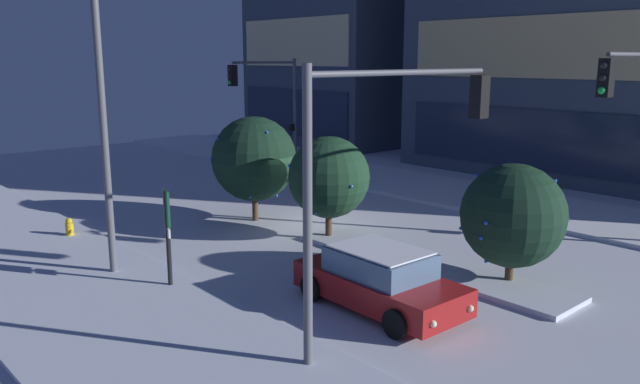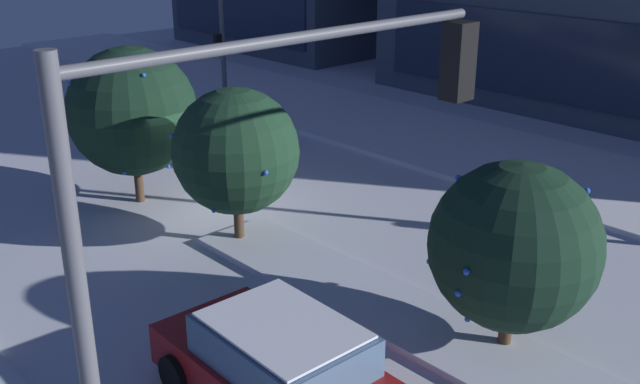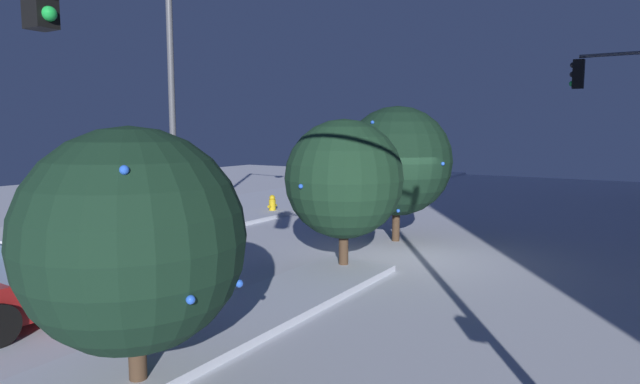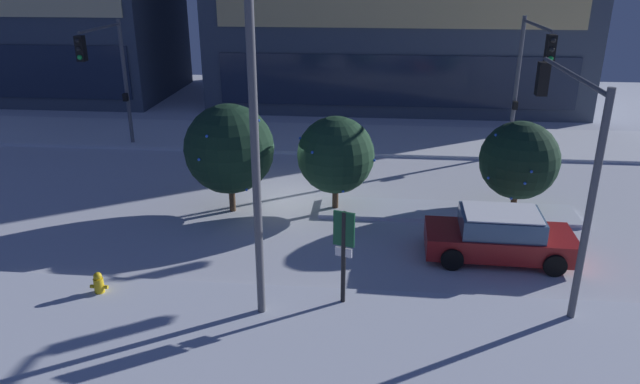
% 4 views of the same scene
% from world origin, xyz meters
% --- Properties ---
extents(ground, '(52.00, 52.00, 0.00)m').
position_xyz_m(ground, '(0.00, 0.00, 0.00)').
color(ground, silver).
extents(curb_strip_near, '(52.00, 5.20, 0.14)m').
position_xyz_m(curb_strip_near, '(0.00, -8.65, 0.07)').
color(curb_strip_near, silver).
rests_on(curb_strip_near, ground).
extents(median_strip, '(9.00, 1.80, 0.14)m').
position_xyz_m(median_strip, '(5.75, -0.28, 0.07)').
color(median_strip, silver).
rests_on(median_strip, ground).
extents(car_near, '(4.48, 2.21, 1.49)m').
position_xyz_m(car_near, '(6.93, -3.54, 0.71)').
color(car_near, maroon).
rests_on(car_near, ground).
extents(street_lamp_arched, '(0.73, 3.17, 8.36)m').
position_xyz_m(street_lamp_arched, '(0.53, -6.52, 5.41)').
color(street_lamp_arched, '#565960').
rests_on(street_lamp_arched, ground).
extents(fire_hydrant, '(0.48, 0.26, 0.73)m').
position_xyz_m(fire_hydrant, '(-4.04, -6.86, 0.35)').
color(fire_hydrant, gold).
rests_on(fire_hydrant, ground).
extents(parking_info_sign, '(0.54, 0.22, 2.66)m').
position_xyz_m(parking_info_sign, '(2.44, -6.69, 1.70)').
color(parking_info_sign, black).
rests_on(parking_info_sign, ground).
extents(decorated_tree_median, '(2.73, 2.70, 3.46)m').
position_xyz_m(decorated_tree_median, '(1.79, -0.44, 2.11)').
color(decorated_tree_median, '#473323').
rests_on(decorated_tree_median, ground).
extents(decorated_tree_left_of_median, '(3.12, 3.13, 3.89)m').
position_xyz_m(decorated_tree_left_of_median, '(-1.88, -0.77, 2.32)').
color(decorated_tree_left_of_median, '#473323').
rests_on(decorated_tree_left_of_median, ground).
extents(decorated_tree_right_of_median, '(2.75, 2.81, 3.28)m').
position_xyz_m(decorated_tree_right_of_median, '(8.17, 0.22, 1.90)').
color(decorated_tree_right_of_median, '#473323').
rests_on(decorated_tree_right_of_median, ground).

